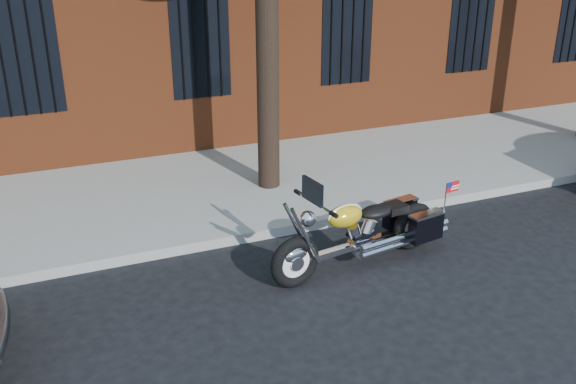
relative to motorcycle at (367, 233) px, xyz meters
name	(u,v)px	position (x,y,z in m)	size (l,w,h in m)	color
ground	(313,280)	(-0.83, -0.12, -0.47)	(120.00, 120.00, 0.00)	black
curb	(274,231)	(-0.83, 1.26, -0.40)	(40.00, 0.16, 0.15)	gray
sidewalk	(235,186)	(-0.83, 3.14, -0.40)	(40.00, 3.60, 0.15)	gray
motorcycle	(367,233)	(0.00, 0.00, 0.00)	(2.78, 1.05, 1.39)	black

